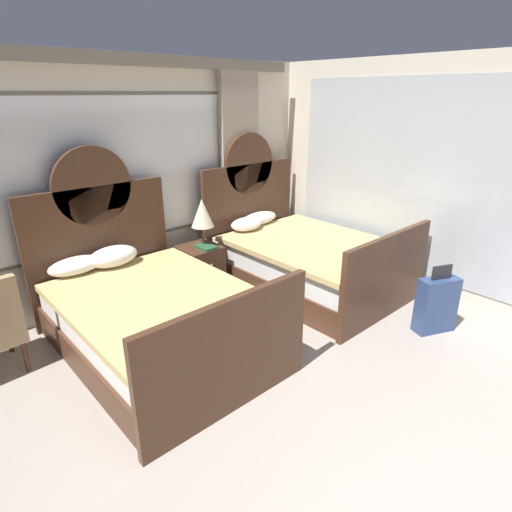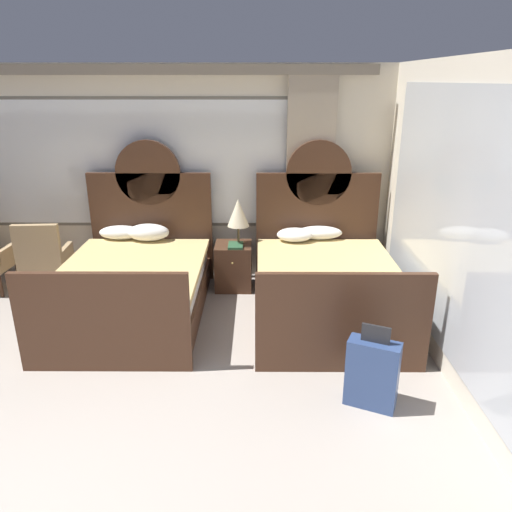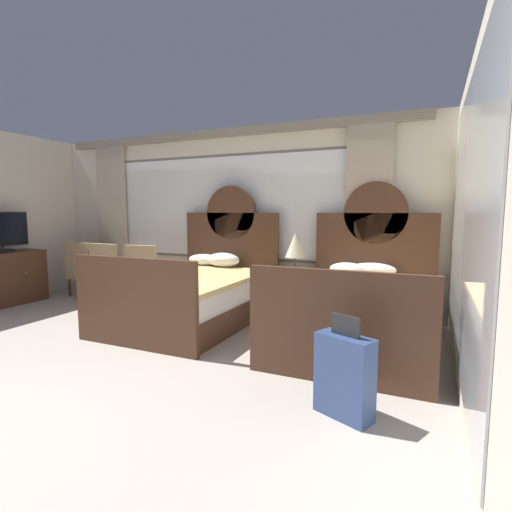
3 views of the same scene
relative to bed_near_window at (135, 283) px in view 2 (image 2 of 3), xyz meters
The scene contains 9 objects.
wall_back_window 1.62m from the bed_near_window, 99.18° to the left, with size 6.49×0.22×2.70m.
wall_right_mirror 3.43m from the bed_near_window, 20.56° to the right, with size 0.08×4.78×2.70m.
bed_near_window is the anchor object (origin of this frame).
bed_near_mirror 2.13m from the bed_near_window, ahead, with size 1.55×2.25×1.82m.
nightstand_between_beds 1.30m from the bed_near_window, 34.80° to the left, with size 0.45×0.48×0.58m.
table_lamp_on_nightstand 1.49m from the bed_near_window, 33.28° to the left, with size 0.27×0.27×0.57m.
book_on_nightstand 1.30m from the bed_near_window, 30.58° to the left, with size 0.18×0.26×0.03m.
armchair_by_window_left 1.37m from the bed_near_window, 155.57° to the left, with size 0.57×0.57×0.92m.
suitcase_on_floor 2.82m from the bed_near_window, 35.69° to the right, with size 0.44×0.32×0.73m.
Camera 2 is at (1.58, -2.00, 2.51)m, focal length 34.05 mm.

